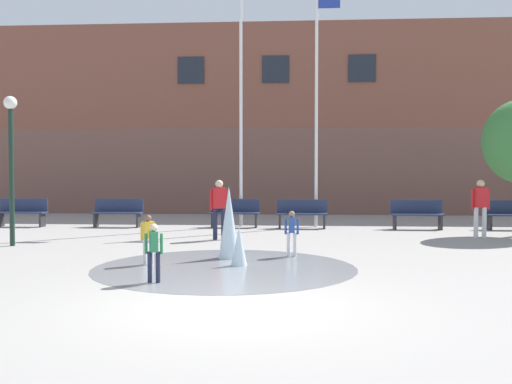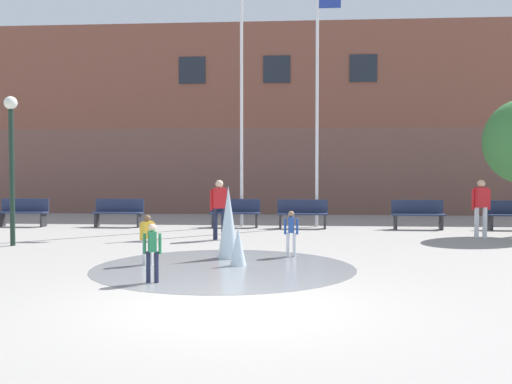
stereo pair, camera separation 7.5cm
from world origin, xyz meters
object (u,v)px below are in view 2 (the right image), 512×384
(child_with_pink_shirt, at_px, (148,235))
(lamp_post_left_lane, at_px, (11,147))
(park_bench_left_of_flagpoles, at_px, (119,212))
(flagpole_left, at_px, (242,90))
(child_in_fountain, at_px, (291,230))
(park_bench_near_trashcan, at_px, (418,214))
(adult_watching, at_px, (219,205))
(park_bench_far_left, at_px, (23,212))
(park_bench_under_left_flagpole, at_px, (235,212))
(teen_by_trashcan, at_px, (481,204))
(park_bench_center, at_px, (303,213))
(flagpole_right, at_px, (318,97))
(child_running, at_px, (152,248))

(child_with_pink_shirt, height_order, lamp_post_left_lane, lamp_post_left_lane)
(park_bench_left_of_flagpoles, xyz_separation_m, flagpole_left, (3.99, 0.57, 3.98))
(child_in_fountain, xyz_separation_m, lamp_post_left_lane, (-6.85, 1.34, 1.83))
(park_bench_near_trashcan, distance_m, child_in_fountain, 7.21)
(park_bench_left_of_flagpoles, relative_size, child_in_fountain, 1.62)
(park_bench_left_of_flagpoles, xyz_separation_m, adult_watching, (3.75, -3.25, 0.45))
(park_bench_far_left, relative_size, park_bench_left_of_flagpoles, 1.00)
(park_bench_under_left_flagpole, xyz_separation_m, teen_by_trashcan, (7.01, -2.47, 0.45))
(park_bench_left_of_flagpoles, relative_size, park_bench_center, 1.00)
(lamp_post_left_lane, bearing_deg, park_bench_left_of_flagpoles, 76.60)
(park_bench_far_left, height_order, park_bench_near_trashcan, same)
(park_bench_center, bearing_deg, park_bench_far_left, -179.71)
(park_bench_center, relative_size, flagpole_left, 0.19)
(park_bench_near_trashcan, bearing_deg, flagpole_right, 167.96)
(park_bench_center, distance_m, child_in_fountain, 6.15)
(child_in_fountain, bearing_deg, park_bench_left_of_flagpoles, 40.61)
(park_bench_near_trashcan, bearing_deg, child_running, -123.46)
(park_bench_under_left_flagpole, height_order, flagpole_right, flagpole_right)
(park_bench_left_of_flagpoles, bearing_deg, child_with_pink_shirt, -68.79)
(park_bench_left_of_flagpoles, distance_m, lamp_post_left_lane, 5.34)
(child_in_fountain, relative_size, lamp_post_left_lane, 0.27)
(adult_watching, distance_m, child_running, 6.08)
(park_bench_center, bearing_deg, child_running, -105.15)
(park_bench_under_left_flagpole, height_order, child_with_pink_shirt, child_with_pink_shirt)
(adult_watching, relative_size, child_with_pink_shirt, 1.61)
(park_bench_far_left, xyz_separation_m, flagpole_right, (9.61, 0.66, 3.72))
(flagpole_right, bearing_deg, lamp_post_left_lane, -144.56)
(park_bench_far_left, bearing_deg, park_bench_center, 0.29)
(park_bench_under_left_flagpole, relative_size, teen_by_trashcan, 1.01)
(park_bench_near_trashcan, relative_size, child_in_fountain, 1.62)
(child_in_fountain, height_order, flagpole_right, flagpole_right)
(park_bench_left_of_flagpoles, relative_size, child_running, 1.62)
(park_bench_under_left_flagpole, xyz_separation_m, flagpole_left, (0.20, 0.42, 3.98))
(park_bench_near_trashcan, bearing_deg, park_bench_far_left, 179.99)
(flagpole_right, bearing_deg, flagpole_left, 180.00)
(park_bench_near_trashcan, height_order, lamp_post_left_lane, lamp_post_left_lane)
(park_bench_left_of_flagpoles, height_order, adult_watching, adult_watching)
(park_bench_far_left, relative_size, park_bench_near_trashcan, 1.00)
(park_bench_far_left, xyz_separation_m, child_with_pink_shirt, (6.05, -7.39, 0.10))
(flagpole_right, bearing_deg, adult_watching, -125.36)
(child_with_pink_shirt, distance_m, child_in_fountain, 3.08)
(park_bench_under_left_flagpole, distance_m, park_bench_center, 2.18)
(teen_by_trashcan, bearing_deg, park_bench_under_left_flagpole, -38.76)
(park_bench_center, xyz_separation_m, child_running, (-2.51, -9.26, 0.10))
(park_bench_near_trashcan, relative_size, flagpole_left, 0.19)
(park_bench_left_of_flagpoles, relative_size, lamp_post_left_lane, 0.44)
(park_bench_left_of_flagpoles, bearing_deg, park_bench_center, -0.40)
(park_bench_left_of_flagpoles, height_order, child_in_fountain, child_in_fountain)
(child_with_pink_shirt, bearing_deg, park_bench_left_of_flagpoles, 64.56)
(park_bench_far_left, bearing_deg, teen_by_trashcan, -9.07)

